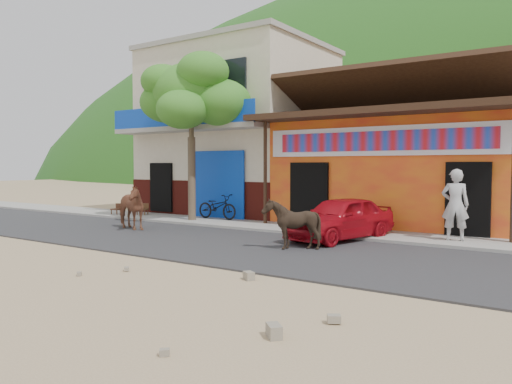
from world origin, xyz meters
TOP-DOWN VIEW (x-y plane):
  - ground at (0.00, 0.00)m, footprint 120.00×120.00m
  - road at (0.00, 2.50)m, footprint 60.00×5.00m
  - sidewalk at (0.00, 6.00)m, footprint 60.00×2.00m
  - dance_club at (2.00, 10.00)m, footprint 8.00×6.00m
  - cafe_building at (-5.50, 10.00)m, footprint 7.00×6.00m
  - tree at (-4.60, 5.80)m, footprint 3.00×3.00m
  - cow_tan at (-4.91, 3.08)m, footprint 1.82×1.14m
  - cow_dark at (1.39, 2.70)m, footprint 1.26×1.15m
  - red_car at (1.73, 4.80)m, footprint 2.27×3.80m
  - scooter at (-4.00, 6.52)m, footprint 1.77×0.66m
  - pedestrian at (4.50, 5.91)m, footprint 0.78×0.61m
  - cafe_chair_left at (-8.54, 5.66)m, footprint 0.42×0.42m
  - cafe_chair_right at (-7.49, 6.08)m, footprint 0.52×0.52m

SIDE VIEW (x-z plane):
  - ground at x=0.00m, z-range 0.00..0.00m
  - road at x=0.00m, z-range 0.00..0.04m
  - sidewalk at x=0.00m, z-range 0.00..0.12m
  - cafe_chair_left at x=-8.54m, z-range 0.12..0.92m
  - cafe_chair_right at x=-7.49m, z-range 0.12..0.97m
  - scooter at x=-4.00m, z-range 0.12..1.04m
  - red_car at x=1.73m, z-range 0.04..1.25m
  - cow_dark at x=1.39m, z-range 0.04..1.30m
  - cow_tan at x=-4.91m, z-range 0.04..1.47m
  - pedestrian at x=4.50m, z-range 0.12..2.01m
  - dance_club at x=2.00m, z-range 0.00..3.60m
  - tree at x=-4.60m, z-range 0.12..6.12m
  - cafe_building at x=-5.50m, z-range 0.00..7.00m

